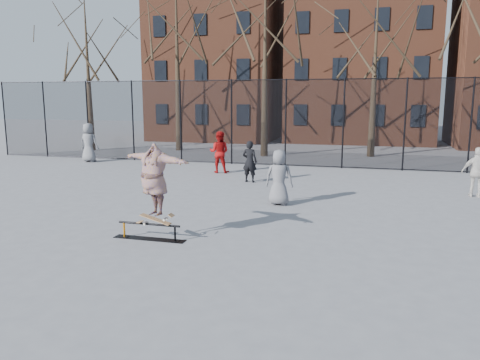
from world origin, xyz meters
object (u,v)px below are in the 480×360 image
(bystander_grey, at_px, (89,143))
(skateboard, at_px, (156,222))
(skate_rail, at_px, (149,233))
(bystander_white, at_px, (477,172))
(bystander_black, at_px, (250,161))
(bystander_red, at_px, (219,152))
(bystander_extra, at_px, (279,177))
(skater, at_px, (154,184))

(bystander_grey, bearing_deg, skateboard, 129.76)
(skate_rail, distance_m, bystander_grey, 13.98)
(bystander_grey, xyz_separation_m, bystander_white, (16.73, -3.98, -0.16))
(bystander_black, distance_m, bystander_red, 2.59)
(skateboard, height_order, bystander_extra, bystander_extra)
(skater, height_order, bystander_grey, skater)
(skater, bearing_deg, skateboard, 0.00)
(skater, bearing_deg, skate_rail, -156.96)
(bystander_red, xyz_separation_m, bystander_white, (9.48, -2.53, -0.08))
(skater, height_order, bystander_white, skater)
(skateboard, relative_size, bystander_black, 0.50)
(bystander_grey, height_order, bystander_extra, bystander_grey)
(skater, height_order, bystander_black, skater)
(skateboard, height_order, skater, skater)
(skateboard, bearing_deg, bystander_extra, 64.32)
(skateboard, relative_size, bystander_white, 0.49)
(bystander_grey, distance_m, bystander_black, 9.65)
(skateboard, bearing_deg, skate_rail, 180.00)
(skater, bearing_deg, bystander_black, 111.43)
(skate_rail, relative_size, bystander_red, 0.97)
(skate_rail, xyz_separation_m, skateboard, (0.17, 0.00, 0.27))
(bystander_grey, bearing_deg, bystander_black, 160.74)
(skater, distance_m, bystander_black, 7.65)
(bystander_white, height_order, bystander_extra, bystander_extra)
(skate_rail, bearing_deg, skater, 0.00)
(bystander_grey, bearing_deg, bystander_white, 167.42)
(skate_rail, relative_size, bystander_black, 1.08)
(skate_rail, relative_size, skateboard, 2.18)
(bystander_red, relative_size, bystander_extra, 1.06)
(skater, xyz_separation_m, bystander_grey, (-8.84, 10.94, -0.31))
(bystander_grey, bearing_deg, bystander_extra, 148.80)
(bystander_grey, bearing_deg, bystander_red, 169.47)
(bystander_red, bearing_deg, bystander_black, 130.36)
(bystander_grey, xyz_separation_m, bystander_black, (9.06, -3.31, -0.18))
(bystander_black, bearing_deg, skateboard, 96.06)
(skater, relative_size, bystander_white, 1.23)
(bystander_extra, bearing_deg, bystander_red, -57.43)
(skate_rail, distance_m, bystander_white, 10.66)
(bystander_white, bearing_deg, bystander_black, 0.32)
(skater, xyz_separation_m, bystander_extra, (2.00, 4.16, -0.44))
(skate_rail, xyz_separation_m, bystander_red, (-1.42, 9.48, 0.73))
(bystander_white, bearing_deg, bystander_red, -9.60)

